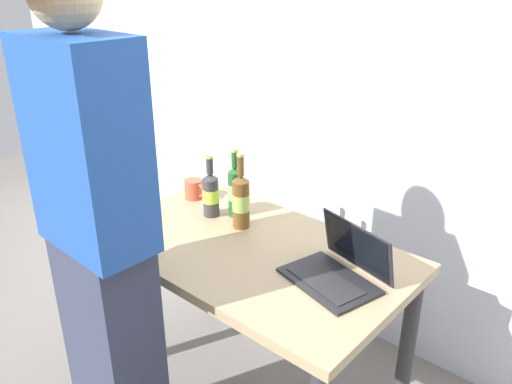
% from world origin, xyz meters
% --- Properties ---
extents(desk, '(1.28, 0.76, 0.75)m').
position_xyz_m(desk, '(0.00, 0.00, 0.65)').
color(desk, '#9E8460').
rests_on(desk, ground).
extents(laptop, '(0.39, 0.34, 0.20)m').
position_xyz_m(laptop, '(0.40, 0.04, 0.80)').
color(laptop, black).
rests_on(laptop, desk).
extents(beer_bottle_amber, '(0.07, 0.07, 0.29)m').
position_xyz_m(beer_bottle_amber, '(-0.32, 0.10, 0.86)').
color(beer_bottle_amber, '#333333').
rests_on(beer_bottle_amber, desk).
extents(beer_bottle_dark, '(0.06, 0.06, 0.32)m').
position_xyz_m(beer_bottle_dark, '(-0.24, 0.17, 0.88)').
color(beer_bottle_dark, '#1E5123').
rests_on(beer_bottle_dark, desk).
extents(beer_bottle_green, '(0.08, 0.08, 0.34)m').
position_xyz_m(beer_bottle_green, '(-0.14, 0.10, 0.88)').
color(beer_bottle_green, brown).
rests_on(beer_bottle_green, desk).
extents(person_figure, '(0.41, 0.29, 1.86)m').
position_xyz_m(person_figure, '(-0.15, -0.57, 0.95)').
color(person_figure, '#2D3347').
rests_on(person_figure, ground).
extents(coffee_mug, '(0.12, 0.09, 0.09)m').
position_xyz_m(coffee_mug, '(-0.52, 0.17, 0.80)').
color(coffee_mug, '#BF4C33').
rests_on(coffee_mug, desk).
extents(back_wall, '(6.00, 0.10, 2.60)m').
position_xyz_m(back_wall, '(0.00, 0.76, 1.30)').
color(back_wall, silver).
rests_on(back_wall, ground).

